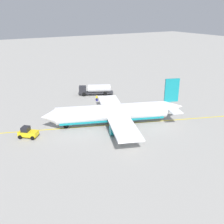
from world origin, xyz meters
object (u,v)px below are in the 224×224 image
(airplane, at_px, (114,113))
(refueling_worker, at_px, (97,98))
(fuel_tanker, at_px, (96,89))
(pushback_tug, at_px, (28,133))
(safety_cone_nose, at_px, (61,121))

(airplane, bearing_deg, refueling_worker, -104.21)
(airplane, xyz_separation_m, fuel_tanker, (-6.44, -21.56, -0.97))
(fuel_tanker, relative_size, pushback_tug, 2.46)
(fuel_tanker, distance_m, refueling_worker, 5.87)
(pushback_tug, distance_m, safety_cone_nose, 8.96)
(refueling_worker, bearing_deg, airplane, 75.79)
(fuel_tanker, relative_size, safety_cone_nose, 13.50)
(safety_cone_nose, bearing_deg, refueling_worker, -145.90)
(pushback_tug, height_order, safety_cone_nose, pushback_tug)
(airplane, xyz_separation_m, safety_cone_nose, (9.67, -6.92, -2.32))
(pushback_tug, bearing_deg, refueling_worker, -149.41)
(fuel_tanker, height_order, refueling_worker, fuel_tanker)
(refueling_worker, xyz_separation_m, safety_cone_nose, (13.78, 9.33, -0.45))
(refueling_worker, distance_m, safety_cone_nose, 16.65)
(fuel_tanker, distance_m, pushback_tug, 30.39)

